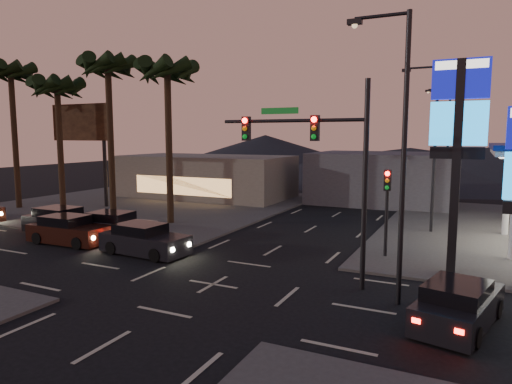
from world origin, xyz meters
The scene contains 22 objects.
ground centered at (0.00, 0.00, 0.00)m, with size 140.00×140.00×0.00m, color black.
corner_lot_nw centered at (-16.00, 16.00, 0.06)m, with size 24.00×24.00×0.12m, color #47443F.
pylon_sign_tall centered at (8.50, 5.50, 6.39)m, with size 2.20×0.35×9.00m.
traffic_signal_mast centered at (3.76, 1.99, 5.23)m, with size 6.10×0.39×8.00m.
pedestal_signal centered at (5.50, 6.98, 2.92)m, with size 0.32×0.39×4.30m.
streetlight_near centered at (6.79, 1.00, 5.72)m, with size 2.14×0.25×10.00m.
streetlight_mid centered at (6.79, 14.00, 5.72)m, with size 2.14×0.25×10.00m.
streetlight_far centered at (6.79, 28.00, 5.72)m, with size 2.14×0.25×10.00m.
palm_a centered at (-9.00, 9.50, 9.43)m, with size 4.41×4.41×10.86m.
palm_b centered at (-14.00, 9.50, 9.97)m, with size 4.41×4.41×11.46m.
palm_c centered at (-19.00, 9.50, 8.88)m, with size 4.41×4.41×10.26m.
palm_d centered at (-24.00, 9.50, 10.15)m, with size 4.41×4.41×11.66m.
billboard centered at (-20.50, 13.00, 6.33)m, with size 6.00×0.30×8.50m.
building_far_west centered at (-14.00, 22.00, 2.00)m, with size 16.00×8.00×4.00m, color #726B5B.
building_far_mid centered at (2.00, 26.00, 2.20)m, with size 12.00×9.00×4.40m, color #4C4C51.
hill_left centered at (-25.00, 60.00, 3.00)m, with size 40.00×40.00×6.00m, color black.
hill_center centered at (0.00, 60.00, 2.00)m, with size 60.00×60.00×4.00m, color black.
car_lane_a_front centered at (-5.57, 2.61, 0.70)m, with size 4.77×2.24×1.52m.
car_lane_a_mid centered at (-10.82, 2.62, 0.71)m, with size 4.77×2.10×1.53m.
car_lane_b_front centered at (-9.39, 4.66, 0.71)m, with size 4.83×2.32×1.53m.
car_lane_b_mid centered at (-13.22, 4.24, 0.74)m, with size 4.93×2.13×1.59m.
suv_station centered at (8.96, -0.09, 0.66)m, with size 2.72×4.56×1.43m.
Camera 1 is at (9.18, -15.15, 5.92)m, focal length 32.00 mm.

